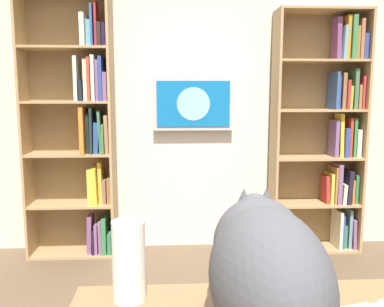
{
  "coord_description": "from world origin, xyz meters",
  "views": [
    {
      "loc": [
        0.22,
        1.46,
        1.41
      ],
      "look_at": [
        0.08,
        -1.08,
        1.04
      ],
      "focal_mm": 37.78,
      "sensor_mm": 36.0,
      "label": 1
    }
  ],
  "objects_px": {
    "bookshelf_left": "(328,132)",
    "cat": "(265,268)",
    "wall_mounted_tv": "(193,104)",
    "coffee_mug": "(296,289)",
    "paper_towel_roll": "(129,261)",
    "bookshelf_right": "(81,131)"
  },
  "relations": [
    {
      "from": "bookshelf_right",
      "to": "coffee_mug",
      "type": "distance_m",
      "value": 2.59
    },
    {
      "from": "coffee_mug",
      "to": "bookshelf_right",
      "type": "bearing_deg",
      "value": -62.67
    },
    {
      "from": "bookshelf_left",
      "to": "coffee_mug",
      "type": "distance_m",
      "value": 2.51
    },
    {
      "from": "cat",
      "to": "bookshelf_left",
      "type": "bearing_deg",
      "value": -114.93
    },
    {
      "from": "wall_mounted_tv",
      "to": "paper_towel_roll",
      "type": "bearing_deg",
      "value": 81.53
    },
    {
      "from": "bookshelf_left",
      "to": "wall_mounted_tv",
      "type": "height_order",
      "value": "bookshelf_left"
    },
    {
      "from": "cat",
      "to": "bookshelf_right",
      "type": "bearing_deg",
      "value": -67.25
    },
    {
      "from": "cat",
      "to": "coffee_mug",
      "type": "height_order",
      "value": "cat"
    },
    {
      "from": "wall_mounted_tv",
      "to": "coffee_mug",
      "type": "bearing_deg",
      "value": 94.99
    },
    {
      "from": "bookshelf_left",
      "to": "bookshelf_right",
      "type": "relative_size",
      "value": 0.95
    },
    {
      "from": "bookshelf_left",
      "to": "wall_mounted_tv",
      "type": "xyz_separation_m",
      "value": [
        1.2,
        -0.09,
        0.25
      ]
    },
    {
      "from": "bookshelf_right",
      "to": "wall_mounted_tv",
      "type": "distance_m",
      "value": 1.0
    },
    {
      "from": "coffee_mug",
      "to": "bookshelf_left",
      "type": "bearing_deg",
      "value": -113.53
    },
    {
      "from": "bookshelf_right",
      "to": "wall_mounted_tv",
      "type": "height_order",
      "value": "bookshelf_right"
    },
    {
      "from": "cat",
      "to": "coffee_mug",
      "type": "relative_size",
      "value": 7.3
    },
    {
      "from": "bookshelf_right",
      "to": "bookshelf_left",
      "type": "bearing_deg",
      "value": -179.96
    },
    {
      "from": "bookshelf_left",
      "to": "bookshelf_right",
      "type": "height_order",
      "value": "bookshelf_right"
    },
    {
      "from": "cat",
      "to": "coffee_mug",
      "type": "distance_m",
      "value": 0.28
    },
    {
      "from": "coffee_mug",
      "to": "wall_mounted_tv",
      "type": "bearing_deg",
      "value": -85.01
    },
    {
      "from": "wall_mounted_tv",
      "to": "paper_towel_roll",
      "type": "height_order",
      "value": "wall_mounted_tv"
    },
    {
      "from": "bookshelf_left",
      "to": "cat",
      "type": "relative_size",
      "value": 3.03
    },
    {
      "from": "bookshelf_left",
      "to": "paper_towel_roll",
      "type": "distance_m",
      "value": 2.72
    }
  ]
}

